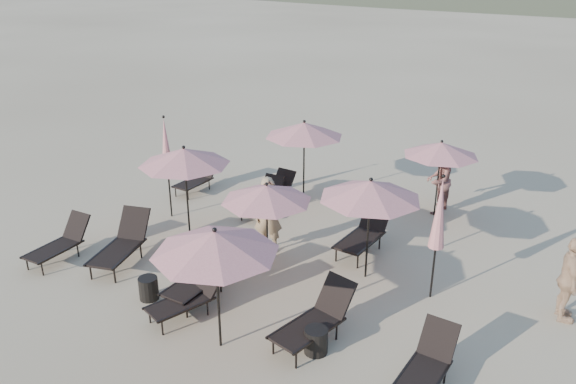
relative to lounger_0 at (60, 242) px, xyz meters
The scene contains 24 objects.
ground 4.91m from the lounger_0, ahead, with size 800.00×800.00×0.00m, color #D6BA8C.
lounger_0 is the anchor object (origin of this frame).
lounger_1 1.48m from the lounger_0, 24.94° to the left, with size 1.21×1.97×1.06m.
lounger_2 4.04m from the lounger_0, ahead, with size 1.05×1.72×1.01m.
lounger_3 3.79m from the lounger_0, ahead, with size 0.69×1.74×1.00m.
lounger_4 6.49m from the lounger_0, ahead, with size 1.00×1.83×1.00m.
lounger_5 8.57m from the lounger_0, ahead, with size 0.65×1.59×0.90m.
lounger_6 4.92m from the lounger_0, 90.92° to the left, with size 0.60×1.54×0.88m.
lounger_7 5.65m from the lounger_0, 63.53° to the left, with size 0.72×1.65×0.93m.
lounger_8 5.25m from the lounger_0, 61.45° to the left, with size 0.69×1.59×0.90m.
lounger_9 7.12m from the lounger_0, 35.65° to the left, with size 0.76×1.87×1.14m.
umbrella_open_0 3.44m from the lounger_0, 55.01° to the left, with size 2.20×2.20×2.37m.
umbrella_open_1 5.02m from the lounger_0, 25.21° to the left, with size 1.96×1.96×2.11m.
umbrella_open_2 7.16m from the lounger_0, 25.04° to the left, with size 2.15×2.15×2.32m.
umbrella_open_3 6.90m from the lounger_0, 63.62° to the left, with size 2.20×2.20×2.37m.
umbrella_open_4 9.65m from the lounger_0, 46.59° to the left, with size 1.98×1.98×2.13m.
umbrella_open_5 5.41m from the lounger_0, ahead, with size 2.18×2.18×2.34m.
umbrella_closed_0 8.44m from the lounger_0, 20.53° to the left, with size 0.31×0.31×2.69m.
umbrella_closed_1 3.49m from the lounger_0, 80.39° to the left, with size 0.33×0.33×2.80m.
side_table_0 2.94m from the lounger_0, ahead, with size 0.40×0.40×0.48m, color black.
side_table_1 6.66m from the lounger_0, ahead, with size 0.42×0.42×0.47m, color black.
beachgoer_a 4.82m from the lounger_0, 36.37° to the left, with size 0.67×0.44×1.85m, color tan.
beachgoer_b 9.69m from the lounger_0, 47.75° to the left, with size 0.90×0.70×1.86m, color #965A4D.
beachgoer_c 10.79m from the lounger_0, 19.00° to the left, with size 1.01×0.42×1.73m, color tan.
Camera 1 is at (5.63, -7.45, 6.34)m, focal length 35.00 mm.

